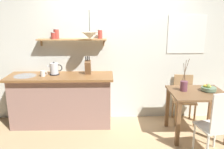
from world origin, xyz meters
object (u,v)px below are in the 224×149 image
Objects in this scene: dining_table at (197,100)px; dining_chair_near at (218,123)px; twig_vase at (184,86)px; knife_block at (88,67)px; fruit_bowl at (208,88)px; dining_chair_far at (183,96)px; electric_kettle at (54,69)px; pendant_lamp at (90,35)px; coffee_mug_by_sink at (43,73)px.

dining_table is 0.67m from dining_chair_near.
twig_vase is 1.63× the size of knife_block.
dining_chair_far is at bearing 112.43° from fruit_bowl.
dining_chair_near is 1.22m from dining_chair_far.
dining_chair_near is 0.83m from twig_vase.
knife_block reaches higher than electric_kettle.
pendant_lamp reaches higher than dining_chair_near.
pendant_lamp reaches higher than dining_chair_far.
electric_kettle reaches higher than dining_chair_far.
dining_chair_far reaches higher than dining_table.
knife_block is at bearing 2.65° from electric_kettle.
knife_block is (0.58, 0.03, 0.03)m from electric_kettle.
dining_chair_far is 0.64m from twig_vase.
knife_block is (-1.57, 0.46, 0.21)m from twig_vase.
twig_vase is 4.40× the size of coffee_mug_by_sink.
pendant_lamp is (-1.77, 1.04, 1.09)m from dining_chair_near.
dining_chair_far is at bearing 3.91° from coffee_mug_by_sink.
knife_block is 0.77m from coffee_mug_by_sink.
fruit_bowl is 2.60m from electric_kettle.
dining_chair_far is 1.63× the size of twig_vase.
dining_table is 0.31m from twig_vase.
electric_kettle is 0.21m from coffee_mug_by_sink.
dining_chair_near is 2.15× the size of pendant_lamp.
knife_block is 2.69× the size of coffee_mug_by_sink.
knife_block is 0.59m from pendant_lamp.
coffee_mug_by_sink is at bearing 172.19° from twig_vase.
coffee_mug_by_sink is (-0.17, -0.11, -0.05)m from electric_kettle.
electric_kettle is at bearing 154.39° from dining_chair_near.
pendant_lamp is (0.05, -0.14, 0.57)m from knife_block.
electric_kettle is at bearing 168.24° from dining_table.
dining_table is at bearing 93.34° from dining_chair_near.
electric_kettle reaches higher than coffee_mug_by_sink.
dining_table is at bearing -8.59° from coffee_mug_by_sink.
dining_table is at bearing -168.47° from fruit_bowl.
coffee_mug_by_sink is at bearing -147.66° from electric_kettle.
dining_chair_near reaches higher than fruit_bowl.
fruit_bowl is at bearing 11.53° from dining_table.
dining_chair_near is 2.82m from coffee_mug_by_sink.
electric_kettle is at bearing 168.76° from twig_vase.
twig_vase is at bearing -11.64° from pendant_lamp.
twig_vase is (-0.21, 0.06, 0.22)m from dining_table.
dining_chair_far is 0.65m from fruit_bowl.
knife_block reaches higher than dining_chair_near.
dining_chair_far is at bearing 1.53° from electric_kettle.
electric_kettle is at bearing 169.88° from fruit_bowl.
dining_chair_near reaches higher than dining_table.
dining_chair_far is 2.67× the size of knife_block.
fruit_bowl is 2.04m from knife_block.
dining_chair_near is 1.15× the size of dining_chair_far.
dining_table is 0.87× the size of dining_chair_near.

